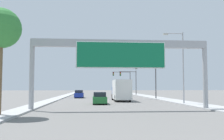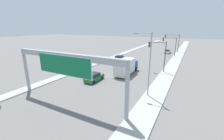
{
  "view_description": "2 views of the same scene",
  "coord_description": "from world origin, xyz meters",
  "px_view_note": "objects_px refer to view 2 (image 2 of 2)",
  "views": [
    {
      "loc": [
        -2.65,
        -5.26,
        2.16
      ],
      "look_at": [
        0.0,
        28.54,
        4.45
      ],
      "focal_mm": 40.0,
      "sensor_mm": 36.0,
      "label": 1
    },
    {
      "loc": [
        13.41,
        5.1,
        9.59
      ],
      "look_at": [
        1.33,
        27.55,
        2.21
      ],
      "focal_mm": 24.0,
      "sensor_mm": 36.0,
      "label": 2
    }
  ],
  "objects_px": {
    "car_near_right": "(119,58)",
    "traffic_light_mid_block": "(171,44)",
    "car_mid_right": "(167,52)",
    "traffic_light_far_intersection": "(174,40)",
    "street_lamp_right": "(148,60)",
    "truck_box_primary": "(126,67)",
    "traffic_light_near_intersection": "(160,52)",
    "sign_gantry": "(65,63)",
    "car_far_center": "(94,77)"
  },
  "relations": [
    {
      "from": "traffic_light_near_intersection",
      "to": "traffic_light_far_intersection",
      "type": "distance_m",
      "value": 30.01
    },
    {
      "from": "traffic_light_far_intersection",
      "to": "car_near_right",
      "type": "bearing_deg",
      "value": -116.89
    },
    {
      "from": "sign_gantry",
      "to": "car_mid_right",
      "type": "relative_size",
      "value": 3.76
    },
    {
      "from": "truck_box_primary",
      "to": "street_lamp_right",
      "type": "relative_size",
      "value": 0.87
    },
    {
      "from": "truck_box_primary",
      "to": "traffic_light_mid_block",
      "type": "height_order",
      "value": "traffic_light_mid_block"
    },
    {
      "from": "traffic_light_near_intersection",
      "to": "car_near_right",
      "type": "bearing_deg",
      "value": 153.57
    },
    {
      "from": "sign_gantry",
      "to": "truck_box_primary",
      "type": "relative_size",
      "value": 2.15
    },
    {
      "from": "traffic_light_near_intersection",
      "to": "traffic_light_mid_block",
      "type": "height_order",
      "value": "traffic_light_near_intersection"
    },
    {
      "from": "car_mid_right",
      "to": "car_near_right",
      "type": "bearing_deg",
      "value": -117.82
    },
    {
      "from": "truck_box_primary",
      "to": "traffic_light_far_intersection",
      "type": "relative_size",
      "value": 1.15
    },
    {
      "from": "sign_gantry",
      "to": "car_far_center",
      "type": "xyz_separation_m",
      "value": [
        -1.75,
        8.48,
        -4.61
      ]
    },
    {
      "from": "sign_gantry",
      "to": "car_near_right",
      "type": "distance_m",
      "value": 27.28
    },
    {
      "from": "car_near_right",
      "to": "sign_gantry",
      "type": "bearing_deg",
      "value": -78.74
    },
    {
      "from": "car_near_right",
      "to": "traffic_light_mid_block",
      "type": "bearing_deg",
      "value": 48.05
    },
    {
      "from": "sign_gantry",
      "to": "car_near_right",
      "type": "height_order",
      "value": "sign_gantry"
    },
    {
      "from": "car_far_center",
      "to": "car_mid_right",
      "type": "distance_m",
      "value": 38.43
    },
    {
      "from": "truck_box_primary",
      "to": "traffic_light_mid_block",
      "type": "relative_size",
      "value": 1.23
    },
    {
      "from": "truck_box_primary",
      "to": "traffic_light_near_intersection",
      "type": "relative_size",
      "value": 1.17
    },
    {
      "from": "car_near_right",
      "to": "truck_box_primary",
      "type": "xyz_separation_m",
      "value": [
        7.0,
        -11.3,
        0.91
      ]
    },
    {
      "from": "traffic_light_near_intersection",
      "to": "traffic_light_mid_block",
      "type": "relative_size",
      "value": 1.05
    },
    {
      "from": "car_far_center",
      "to": "traffic_light_near_intersection",
      "type": "xyz_separation_m",
      "value": [
        9.09,
        11.63,
        3.73
      ]
    },
    {
      "from": "sign_gantry",
      "to": "car_mid_right",
      "type": "height_order",
      "value": "sign_gantry"
    },
    {
      "from": "traffic_light_far_intersection",
      "to": "street_lamp_right",
      "type": "distance_m",
      "value": 43.2
    },
    {
      "from": "car_mid_right",
      "to": "truck_box_primary",
      "type": "distance_m",
      "value": 31.41
    },
    {
      "from": "car_mid_right",
      "to": "truck_box_primary",
      "type": "bearing_deg",
      "value": -96.4
    },
    {
      "from": "car_mid_right",
      "to": "truck_box_primary",
      "type": "height_order",
      "value": "truck_box_primary"
    },
    {
      "from": "car_far_center",
      "to": "traffic_light_mid_block",
      "type": "height_order",
      "value": "traffic_light_mid_block"
    },
    {
      "from": "car_near_right",
      "to": "truck_box_primary",
      "type": "bearing_deg",
      "value": -58.22
    },
    {
      "from": "traffic_light_mid_block",
      "to": "car_mid_right",
      "type": "bearing_deg",
      "value": 106.69
    },
    {
      "from": "street_lamp_right",
      "to": "traffic_light_far_intersection",
      "type": "bearing_deg",
      "value": 92.0
    },
    {
      "from": "traffic_light_mid_block",
      "to": "street_lamp_right",
      "type": "bearing_deg",
      "value": -87.93
    },
    {
      "from": "sign_gantry",
      "to": "street_lamp_right",
      "type": "bearing_deg",
      "value": 39.9
    },
    {
      "from": "car_near_right",
      "to": "street_lamp_right",
      "type": "relative_size",
      "value": 0.51
    },
    {
      "from": "traffic_light_mid_block",
      "to": "sign_gantry",
      "type": "bearing_deg",
      "value": -100.04
    },
    {
      "from": "traffic_light_mid_block",
      "to": "traffic_light_far_intersection",
      "type": "distance_m",
      "value": 10.01
    },
    {
      "from": "traffic_light_mid_block",
      "to": "traffic_light_far_intersection",
      "type": "height_order",
      "value": "traffic_light_far_intersection"
    },
    {
      "from": "car_far_center",
      "to": "traffic_light_near_intersection",
      "type": "relative_size",
      "value": 0.64
    },
    {
      "from": "car_far_center",
      "to": "traffic_light_far_intersection",
      "type": "bearing_deg",
      "value": 78.41
    },
    {
      "from": "truck_box_primary",
      "to": "car_far_center",
      "type": "bearing_deg",
      "value": -117.97
    },
    {
      "from": "car_far_center",
      "to": "street_lamp_right",
      "type": "bearing_deg",
      "value": -8.73
    },
    {
      "from": "traffic_light_near_intersection",
      "to": "traffic_light_mid_block",
      "type": "bearing_deg",
      "value": 90.71
    },
    {
      "from": "sign_gantry",
      "to": "car_far_center",
      "type": "distance_m",
      "value": 9.81
    },
    {
      "from": "car_near_right",
      "to": "traffic_light_mid_block",
      "type": "distance_m",
      "value": 18.81
    },
    {
      "from": "sign_gantry",
      "to": "street_lamp_right",
      "type": "relative_size",
      "value": 1.88
    },
    {
      "from": "car_mid_right",
      "to": "car_near_right",
      "type": "xyz_separation_m",
      "value": [
        -10.5,
        -19.9,
        0.06
      ]
    },
    {
      "from": "truck_box_primary",
      "to": "traffic_light_far_intersection",
      "type": "height_order",
      "value": "traffic_light_far_intersection"
    },
    {
      "from": "traffic_light_mid_block",
      "to": "traffic_light_far_intersection",
      "type": "bearing_deg",
      "value": 91.77
    },
    {
      "from": "car_far_center",
      "to": "traffic_light_near_intersection",
      "type": "height_order",
      "value": "traffic_light_near_intersection"
    },
    {
      "from": "truck_box_primary",
      "to": "traffic_light_mid_block",
      "type": "bearing_deg",
      "value": 77.94
    },
    {
      "from": "car_far_center",
      "to": "traffic_light_far_intersection",
      "type": "xyz_separation_m",
      "value": [
        8.54,
        41.63,
        3.95
      ]
    }
  ]
}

